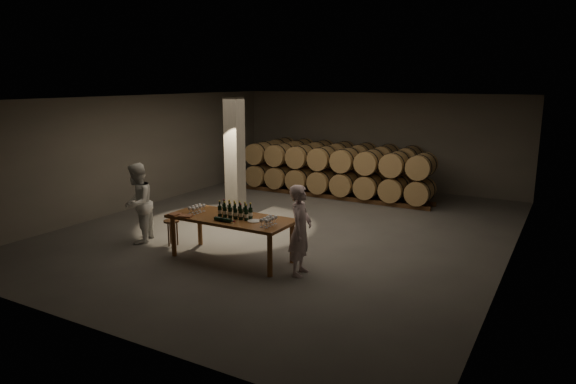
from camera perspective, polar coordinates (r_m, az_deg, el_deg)
The scene contains 15 objects.
room at distance 13.52m, azimuth -5.92°, elevation 3.69°, with size 12.00×12.00×12.00m.
tasting_table at distance 10.51m, azimuth -6.32°, elevation -3.32°, with size 2.60×1.10×0.90m.
barrel_stack_back at distance 17.55m, azimuth 5.90°, elevation 3.14°, with size 5.48×0.95×1.57m.
barrel_stack_front at distance 16.13m, azimuth 5.17°, elevation 2.33°, with size 6.26×0.95×1.57m.
bottle_cluster at distance 10.40m, azimuth -5.91°, elevation -2.22°, with size 0.73×0.23×0.33m.
lying_bottles at distance 10.15m, azimuth -7.21°, elevation -3.07°, with size 0.48×0.08×0.08m.
glass_cluster_left at distance 10.90m, azimuth -10.12°, elevation -1.67°, with size 0.19×0.41×0.16m.
glass_cluster_right at distance 9.81m, azimuth -2.18°, elevation -3.03°, with size 0.19×0.41×0.17m.
plate at distance 10.12m, azimuth -3.79°, elevation -3.23°, with size 0.27×0.27×0.02m, color white.
notebook_near at distance 10.65m, azimuth -11.32°, elevation -2.62°, with size 0.27×0.21×0.03m, color brown.
notebook_corner at distance 10.86m, azimuth -12.45°, elevation -2.40°, with size 0.20×0.25×0.02m, color brown.
pen at distance 10.59m, azimuth -11.03°, elevation -2.76°, with size 0.01×0.01×0.13m, color black.
stool at distance 11.72m, azimuth -12.81°, elevation -3.57°, with size 0.34×0.34×0.57m.
person_man at distance 9.63m, azimuth 1.38°, elevation -4.27°, with size 0.63×0.42×1.74m, color beige.
person_woman at distance 12.02m, azimuth -16.37°, elevation -1.21°, with size 0.88×0.69×1.82m, color white.
Camera 1 is at (5.96, -10.68, 3.63)m, focal length 32.00 mm.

